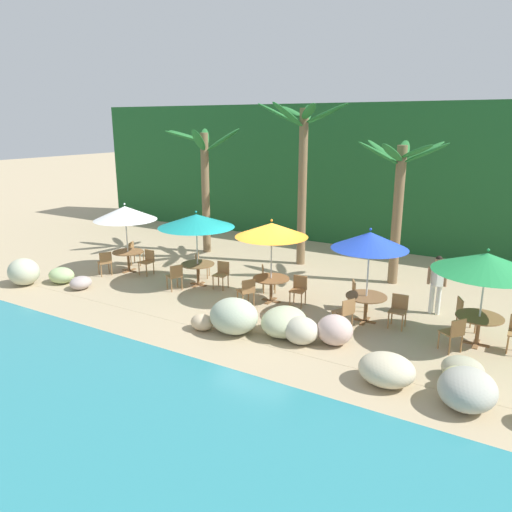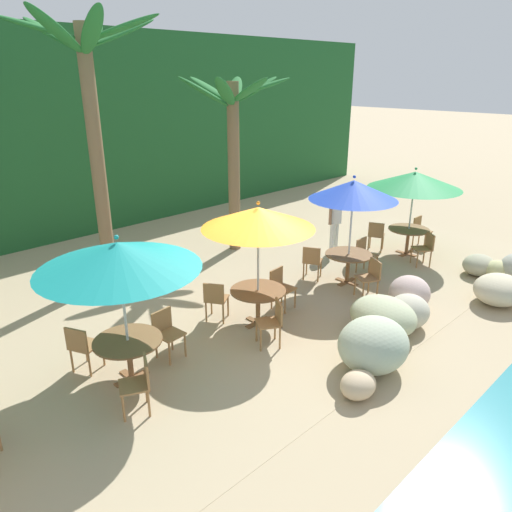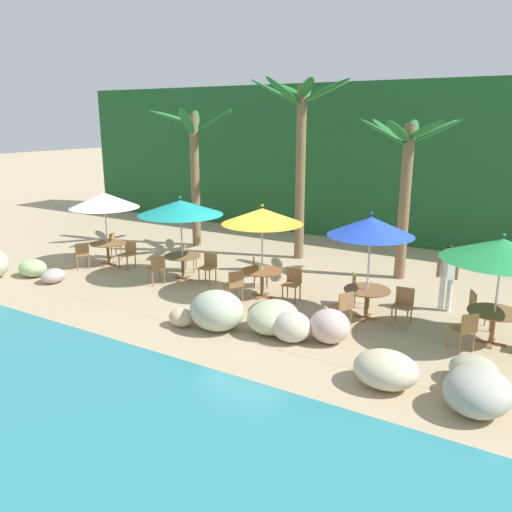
{
  "view_description": "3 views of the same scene",
  "coord_description": "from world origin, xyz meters",
  "px_view_note": "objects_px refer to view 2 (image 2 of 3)",
  "views": [
    {
      "loc": [
        6.9,
        -12.05,
        5.24
      ],
      "look_at": [
        -0.28,
        0.1,
        1.35
      ],
      "focal_mm": 34.25,
      "sensor_mm": 36.0,
      "label": 1
    },
    {
      "loc": [
        -5.75,
        -5.97,
        4.7
      ],
      "look_at": [
        0.46,
        0.38,
        1.32
      ],
      "focal_mm": 33.62,
      "sensor_mm": 36.0,
      "label": 2
    },
    {
      "loc": [
        7.05,
        -11.33,
        4.67
      ],
      "look_at": [
        0.05,
        0.1,
        1.11
      ],
      "focal_mm": 36.47,
      "sensor_mm": 36.0,
      "label": 3
    }
  ],
  "objects_px": {
    "dining_table_teal": "(128,347)",
    "palm_tree_second": "(91,103)",
    "dining_table_orange": "(258,296)",
    "waiter_in_white": "(335,218)",
    "dining_table_blue": "(348,259)",
    "chair_green_left": "(425,247)",
    "chair_blue_seaward": "(364,253)",
    "chair_orange_inland": "(215,298)",
    "palm_tree_third": "(234,131)",
    "chair_teal_seaward": "(166,330)",
    "umbrella_blue": "(353,190)",
    "dining_table_green": "(408,233)",
    "chair_green_seaward": "(420,229)",
    "chair_teal_inland": "(82,345)",
    "umbrella_orange": "(258,218)",
    "umbrella_teal": "(118,256)",
    "umbrella_green": "(415,180)",
    "chair_blue_left": "(371,276)",
    "chair_blue_inland": "(312,260)",
    "chair_teal_left": "(140,381)",
    "chair_orange_seaward": "(280,285)",
    "chair_orange_left": "(273,320)",
    "chair_green_inland": "(376,234)"
  },
  "relations": [
    {
      "from": "dining_table_teal",
      "to": "palm_tree_second",
      "type": "height_order",
      "value": "palm_tree_second"
    },
    {
      "from": "chair_teal_seaward",
      "to": "chair_orange_left",
      "type": "xyz_separation_m",
      "value": [
        1.6,
        -1.05,
        0.0
      ]
    },
    {
      "from": "umbrella_teal",
      "to": "chair_teal_seaward",
      "type": "relative_size",
      "value": 2.87
    },
    {
      "from": "chair_orange_inland",
      "to": "waiter_in_white",
      "type": "relative_size",
      "value": 0.51
    },
    {
      "from": "chair_blue_inland",
      "to": "chair_orange_seaward",
      "type": "bearing_deg",
      "value": -163.86
    },
    {
      "from": "chair_orange_inland",
      "to": "palm_tree_third",
      "type": "distance_m",
      "value": 5.18
    },
    {
      "from": "chair_green_seaward",
      "to": "chair_blue_left",
      "type": "bearing_deg",
      "value": -167.18
    },
    {
      "from": "chair_teal_inland",
      "to": "chair_orange_left",
      "type": "bearing_deg",
      "value": -29.05
    },
    {
      "from": "chair_teal_seaward",
      "to": "chair_teal_left",
      "type": "distance_m",
      "value": 1.49
    },
    {
      "from": "dining_table_blue",
      "to": "chair_green_left",
      "type": "height_order",
      "value": "chair_green_left"
    },
    {
      "from": "chair_orange_inland",
      "to": "chair_green_seaward",
      "type": "bearing_deg",
      "value": -5.04
    },
    {
      "from": "chair_blue_inland",
      "to": "chair_green_seaward",
      "type": "relative_size",
      "value": 1.0
    },
    {
      "from": "dining_table_teal",
      "to": "umbrella_teal",
      "type": "bearing_deg",
      "value": -90.0
    },
    {
      "from": "chair_orange_seaward",
      "to": "dining_table_blue",
      "type": "xyz_separation_m",
      "value": [
        2.11,
        -0.24,
        0.1
      ]
    },
    {
      "from": "dining_table_orange",
      "to": "chair_blue_left",
      "type": "xyz_separation_m",
      "value": [
        2.66,
        -0.86,
        -0.1
      ]
    },
    {
      "from": "umbrella_orange",
      "to": "chair_orange_inland",
      "type": "relative_size",
      "value": 2.9
    },
    {
      "from": "chair_green_inland",
      "to": "chair_teal_left",
      "type": "bearing_deg",
      "value": -170.73
    },
    {
      "from": "umbrella_green",
      "to": "palm_tree_third",
      "type": "relative_size",
      "value": 0.52
    },
    {
      "from": "chair_teal_seaward",
      "to": "chair_orange_inland",
      "type": "xyz_separation_m",
      "value": [
        1.44,
        0.38,
        0.0
      ]
    },
    {
      "from": "umbrella_blue",
      "to": "dining_table_blue",
      "type": "height_order",
      "value": "umbrella_blue"
    },
    {
      "from": "dining_table_orange",
      "to": "waiter_in_white",
      "type": "bearing_deg",
      "value": 18.43
    },
    {
      "from": "chair_teal_left",
      "to": "umbrella_blue",
      "type": "distance_m",
      "value": 6.33
    },
    {
      "from": "umbrella_teal",
      "to": "waiter_in_white",
      "type": "bearing_deg",
      "value": 10.75
    },
    {
      "from": "chair_teal_seaward",
      "to": "chair_blue_left",
      "type": "xyz_separation_m",
      "value": [
        4.64,
        -1.14,
        0.0
      ]
    },
    {
      "from": "dining_table_teal",
      "to": "dining_table_green",
      "type": "distance_m",
      "value": 8.56
    },
    {
      "from": "chair_teal_left",
      "to": "chair_blue_inland",
      "type": "xyz_separation_m",
      "value": [
        5.57,
        1.35,
        0.0
      ]
    },
    {
      "from": "dining_table_teal",
      "to": "palm_tree_second",
      "type": "bearing_deg",
      "value": 65.75
    },
    {
      "from": "umbrella_green",
      "to": "palm_tree_second",
      "type": "relative_size",
      "value": 0.41
    },
    {
      "from": "chair_orange_left",
      "to": "dining_table_blue",
      "type": "relative_size",
      "value": 0.79
    },
    {
      "from": "dining_table_green",
      "to": "chair_green_seaward",
      "type": "relative_size",
      "value": 1.26
    },
    {
      "from": "dining_table_blue",
      "to": "chair_blue_seaward",
      "type": "height_order",
      "value": "chair_blue_seaward"
    },
    {
      "from": "dining_table_green",
      "to": "chair_green_inland",
      "type": "distance_m",
      "value": 0.86
    },
    {
      "from": "chair_orange_seaward",
      "to": "chair_green_left",
      "type": "bearing_deg",
      "value": -12.29
    },
    {
      "from": "chair_orange_seaward",
      "to": "chair_blue_seaward",
      "type": "relative_size",
      "value": 1.0
    },
    {
      "from": "dining_table_teal",
      "to": "chair_blue_seaward",
      "type": "bearing_deg",
      "value": -0.43
    },
    {
      "from": "chair_teal_left",
      "to": "chair_green_left",
      "type": "height_order",
      "value": "same"
    },
    {
      "from": "chair_teal_seaward",
      "to": "chair_blue_left",
      "type": "bearing_deg",
      "value": -13.82
    },
    {
      "from": "chair_green_left",
      "to": "dining_table_blue",
      "type": "bearing_deg",
      "value": 162.62
    },
    {
      "from": "dining_table_green",
      "to": "palm_tree_third",
      "type": "distance_m",
      "value": 5.48
    },
    {
      "from": "dining_table_teal",
      "to": "chair_orange_left",
      "type": "relative_size",
      "value": 1.26
    },
    {
      "from": "chair_teal_inland",
      "to": "umbrella_orange",
      "type": "relative_size",
      "value": 0.34
    },
    {
      "from": "dining_table_orange",
      "to": "dining_table_green",
      "type": "height_order",
      "value": "same"
    },
    {
      "from": "chair_green_inland",
      "to": "palm_tree_third",
      "type": "xyz_separation_m",
      "value": [
        -2.62,
        2.95,
        2.77
      ]
    },
    {
      "from": "dining_table_orange",
      "to": "waiter_in_white",
      "type": "height_order",
      "value": "waiter_in_white"
    },
    {
      "from": "chair_orange_left",
      "to": "chair_blue_left",
      "type": "xyz_separation_m",
      "value": [
        3.03,
        -0.09,
        0.0
      ]
    },
    {
      "from": "umbrella_blue",
      "to": "chair_teal_seaward",
      "type": "bearing_deg",
      "value": 176.11
    },
    {
      "from": "chair_teal_inland",
      "to": "chair_orange_inland",
      "type": "distance_m",
      "value": 2.72
    },
    {
      "from": "umbrella_teal",
      "to": "umbrella_green",
      "type": "bearing_deg",
      "value": -1.09
    },
    {
      "from": "umbrella_teal",
      "to": "palm_tree_second",
      "type": "bearing_deg",
      "value": 65.75
    },
    {
      "from": "dining_table_blue",
      "to": "chair_green_left",
      "type": "bearing_deg",
      "value": -17.38
    }
  ]
}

